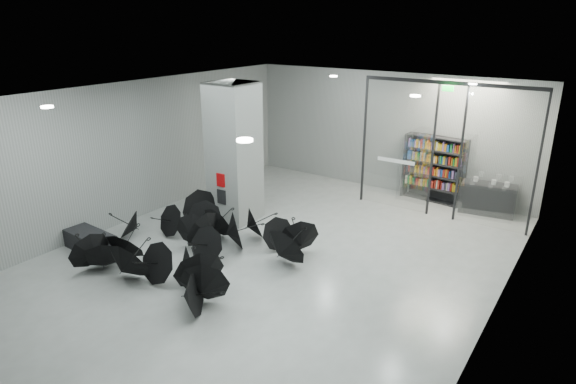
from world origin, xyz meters
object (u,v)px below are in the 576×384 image
Objects in this scene: column at (234,153)px; bench at (91,241)px; bookshelf at (434,169)px; shop_counter at (488,199)px; umbrella_cluster at (196,250)px.

bench is (-1.71, -3.76, -1.76)m from column.
shop_counter is (1.78, -0.19, -0.59)m from bookshelf.
bookshelf reaches higher than bench.
column is at bearing 110.51° from umbrella_cluster.
bench is at bearing -118.80° from bookshelf.
umbrella_cluster is at bearing -69.49° from column.
bookshelf is 8.20m from umbrella_cluster.
bookshelf is at bearing 165.60° from shop_counter.
bench is 0.26× the size of umbrella_cluster.
column is 3.35m from umbrella_cluster.
column is 6.48m from bookshelf.
column is 2.70× the size of bench.
column reaches higher than shop_counter.
column is 7.76m from shop_counter.
column reaches higher than bookshelf.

